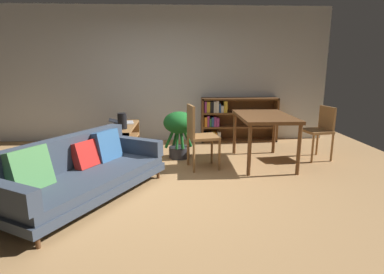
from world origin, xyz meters
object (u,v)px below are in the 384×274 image
dining_table (264,120)px  open_laptop (123,122)px  fabric_couch (79,171)px  desk_speaker (122,121)px  bookshelf (233,119)px  dining_chair_near (198,133)px  potted_floor_plant (179,128)px  dining_chair_far (320,129)px  media_console (123,140)px

dining_table → open_laptop: bearing=161.3°
fabric_couch → dining_table: size_ratio=1.77×
desk_speaker → bookshelf: 2.42m
open_laptop → dining_chair_near: 1.66m
desk_speaker → dining_table: bearing=-7.0°
dining_table → bookshelf: (-0.22, 1.55, -0.24)m
open_laptop → bookshelf: (2.14, 0.75, -0.09)m
potted_floor_plant → dining_table: bearing=-14.9°
desk_speaker → potted_floor_plant: (0.93, 0.08, -0.15)m
dining_chair_far → potted_floor_plant: bearing=176.0°
media_console → bookshelf: (2.10, 0.98, 0.20)m
open_laptop → fabric_couch: bearing=-94.7°
dining_chair_near → open_laptop: bearing=142.0°
fabric_couch → dining_chair_near: (1.47, 1.03, 0.22)m
dining_chair_near → media_console: bearing=148.3°
potted_floor_plant → bookshelf: bearing=46.6°
desk_speaker → media_console: bearing=99.8°
fabric_couch → potted_floor_plant: (1.18, 1.60, 0.18)m
fabric_couch → media_console: bearing=83.5°
dining_chair_near → bookshelf: 1.95m
media_console → potted_floor_plant: bearing=-11.9°
dining_table → bookshelf: bearing=98.2°
fabric_couch → open_laptop: 2.06m
desk_speaker → dining_chair_near: 1.32m
dining_table → dining_chair_near: 1.09m
desk_speaker → bookshelf: size_ratio=0.17×
media_console → desk_speaker: (0.05, -0.29, 0.39)m
potted_floor_plant → dining_chair_far: dining_chair_far is taller
desk_speaker → dining_chair_far: dining_chair_far is taller
media_console → bookshelf: size_ratio=0.83×
dining_chair_far → dining_chair_near: bearing=-168.6°
potted_floor_plant → media_console: bearing=168.1°
fabric_couch → bookshelf: bearing=50.4°
desk_speaker → dining_chair_far: size_ratio=0.29×
open_laptop → media_console: bearing=-80.8°
fabric_couch → dining_table: 2.84m
open_laptop → dining_table: bearing=-18.7°
media_console → dining_table: bearing=-13.7°
fabric_couch → potted_floor_plant: potted_floor_plant is taller
dining_table → potted_floor_plant: bearing=165.1°
desk_speaker → open_laptop: bearing=99.6°
dining_chair_near → bookshelf: bearing=64.7°
desk_speaker → dining_chair_near: dining_chair_near is taller
potted_floor_plant → bookshelf: (1.12, 1.19, -0.05)m
dining_chair_far → media_console: bearing=173.7°
dining_table → dining_chair_far: 1.04m
desk_speaker → potted_floor_plant: bearing=4.8°
desk_speaker → dining_chair_far: 3.28m
fabric_couch → open_laptop: bearing=85.3°
desk_speaker → dining_table: 2.29m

